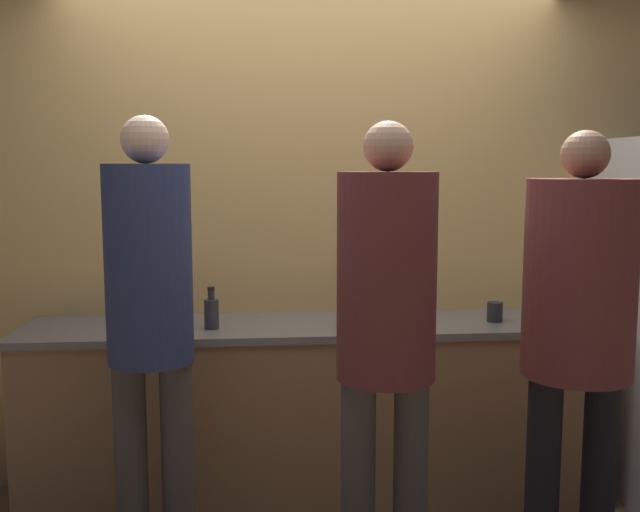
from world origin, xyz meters
name	(u,v)px	position (x,y,z in m)	size (l,w,h in m)	color
wall_back	(311,233)	(0.00, 0.63, 1.30)	(5.20, 0.06, 2.60)	#E0B266
counter	(316,410)	(0.00, 0.34, 0.45)	(2.81, 0.61, 0.89)	#9E754C
person_left	(150,310)	(-0.70, -0.28, 1.09)	(0.33, 0.33, 1.83)	#4C4742
person_center	(386,319)	(0.18, -0.53, 1.09)	(0.36, 0.36, 1.80)	#4C4742
person_right	(578,312)	(0.92, -0.52, 1.10)	(0.41, 0.41, 1.77)	black
fruit_bowl	(373,318)	(0.26, 0.22, 0.93)	(0.32, 0.32, 0.12)	brown
utensil_crock	(376,300)	(0.31, 0.47, 0.97)	(0.11, 0.11, 0.29)	#3D424C
bottle_amber	(352,307)	(0.19, 0.43, 0.94)	(0.08, 0.08, 0.14)	brown
bottle_dark	(212,312)	(-0.50, 0.24, 0.97)	(0.07, 0.07, 0.20)	#333338
bottle_red	(156,310)	(-0.76, 0.27, 0.98)	(0.06, 0.06, 0.23)	red
cup_yellow	(582,315)	(1.26, 0.16, 0.93)	(0.09, 0.09, 0.09)	gold
cup_black	(495,312)	(0.87, 0.27, 0.94)	(0.08, 0.08, 0.10)	#28282D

